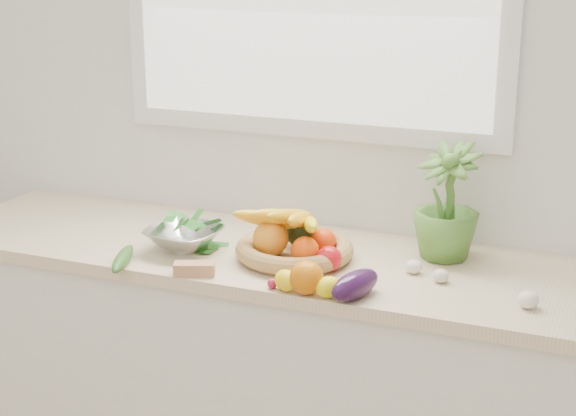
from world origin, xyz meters
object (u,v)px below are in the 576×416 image
at_px(eggplant, 355,285).
at_px(potted_herb, 447,201).
at_px(colander_with_spinach, 184,232).
at_px(cucumber, 123,259).
at_px(apple, 329,259).
at_px(fruit_basket, 293,242).

height_order(eggplant, potted_herb, potted_herb).
height_order(eggplant, colander_with_spinach, colander_with_spinach).
distance_m(cucumber, colander_with_spinach, 0.21).
bearing_deg(apple, fruit_basket, 156.36).
xyz_separation_m(potted_herb, fruit_basket, (-0.41, -0.18, -0.13)).
xyz_separation_m(apple, eggplant, (0.13, -0.16, -0.00)).
distance_m(apple, potted_herb, 0.39).
bearing_deg(potted_herb, apple, -139.89).
xyz_separation_m(cucumber, colander_with_spinach, (0.11, 0.18, 0.04)).
relative_size(cucumber, fruit_basket, 0.51).
bearing_deg(cucumber, apple, 17.48).
relative_size(eggplant, colander_with_spinach, 0.75).
height_order(apple, cucumber, apple).
bearing_deg(eggplant, apple, 129.46).
xyz_separation_m(eggplant, fruit_basket, (-0.26, 0.22, 0.01)).
distance_m(eggplant, cucumber, 0.71).
xyz_separation_m(apple, cucumber, (-0.58, -0.18, -0.02)).
relative_size(apple, fruit_basket, 0.18).
height_order(apple, eggplant, apple).
relative_size(eggplant, cucumber, 0.85).
bearing_deg(colander_with_spinach, fruit_basket, 10.01).
bearing_deg(apple, cucumber, -162.52).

